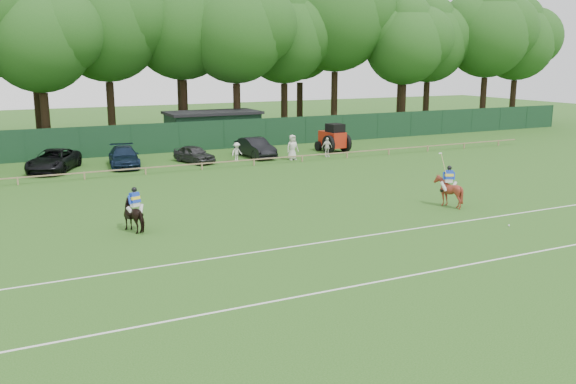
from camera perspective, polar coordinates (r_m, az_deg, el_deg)
ground at (r=27.05m, az=1.83°, el=-4.23°), size 160.00×160.00×0.00m
horse_dark at (r=28.67m, az=-14.07°, el=-2.14°), size 1.40×1.89×1.45m
horse_chestnut at (r=33.50m, az=14.75°, el=0.08°), size 1.89×1.95×1.65m
suv_black at (r=45.66m, az=-21.09°, el=2.78°), size 4.55×6.00×1.51m
sedan_navy at (r=45.98m, az=-15.10°, el=3.20°), size 2.65×5.22×1.45m
hatch_grey at (r=46.66m, az=-8.77°, el=3.52°), size 2.70×4.12×1.31m
estate_black at (r=48.77m, az=-3.07°, el=4.17°), size 1.92×4.76×1.54m
spectator_left at (r=46.79m, az=-4.81°, el=3.75°), size 1.07×0.80×1.47m
spectator_mid at (r=48.99m, az=3.66°, el=4.21°), size 0.93×0.42×1.56m
spectator_right at (r=47.35m, az=0.42°, el=4.20°), size 0.97×0.64×1.96m
rider_dark at (r=28.50m, az=-14.13°, el=-0.82°), size 0.91×0.57×1.41m
rider_chestnut at (r=33.34m, az=14.82°, el=1.32°), size 0.88×0.81×2.05m
polo_ball at (r=30.52m, az=19.97°, el=-2.96°), size 0.09×0.09×0.09m
pitch_lines at (r=24.15m, az=5.72°, el=-6.33°), size 60.00×5.10×0.01m
pitch_rail at (r=43.29m, az=-9.33°, el=2.54°), size 62.10×0.10×0.50m
perimeter_fence at (r=51.77m, az=-12.25°, el=4.92°), size 92.08×0.08×2.50m
utility_shed at (r=56.27m, az=-7.04°, el=5.99°), size 8.40×4.40×3.04m
tree_row at (r=60.11m, az=-12.19°, el=4.73°), size 96.00×12.00×21.00m
tractor at (r=51.65m, az=4.26°, el=5.02°), size 2.11×2.98×2.39m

